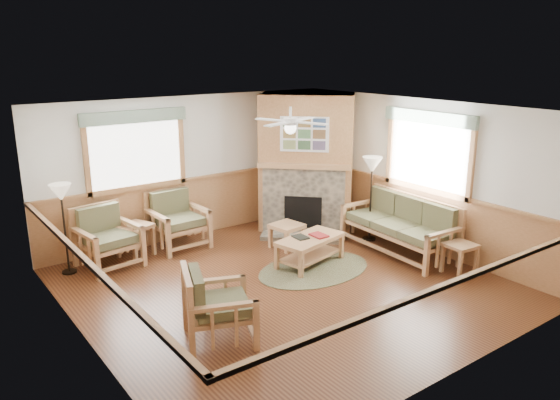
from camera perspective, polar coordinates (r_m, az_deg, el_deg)
floor at (r=8.54m, az=0.63°, el=-8.95°), size 6.00×6.00×0.01m
ceiling at (r=7.81m, az=0.69°, el=9.41°), size 6.00×6.00×0.01m
wall_back at (r=10.55m, az=-9.21°, el=3.42°), size 6.00×0.02×2.70m
wall_front at (r=6.08m, az=18.06°, el=-6.38°), size 6.00×0.02×2.70m
wall_left at (r=6.78m, az=-20.08°, el=-4.26°), size 0.02×6.00×2.70m
wall_right at (r=10.11m, az=14.39°, el=2.59°), size 0.02×6.00×2.70m
wainscot at (r=8.32m, az=0.64°, el=-5.48°), size 6.00×6.00×1.10m
fireplace at (r=10.86m, az=2.79°, el=3.96°), size 3.11×3.11×2.70m
window_back at (r=9.88m, az=-15.14°, el=9.20°), size 1.90×0.16×1.50m
window_right at (r=9.76m, az=15.62°, el=9.09°), size 0.16×1.90×1.50m
ceiling_fan at (r=8.23m, az=1.11°, el=9.45°), size 1.59×1.59×0.36m
sofa at (r=9.93m, az=12.26°, el=-2.63°), size 2.20×1.00×0.99m
armchair_back_left at (r=9.51m, az=-17.54°, el=-3.79°), size 1.01×1.01×1.01m
armchair_back_right at (r=10.13m, az=-10.62°, el=-2.06°), size 0.95×0.95×1.02m
armchair_left at (r=6.93m, az=-6.39°, el=-10.82°), size 1.08×1.08×0.94m
coffee_table at (r=9.26m, az=3.14°, el=-5.30°), size 1.31×0.86×0.48m
end_table_chairs at (r=9.90m, az=-14.84°, el=-4.11°), size 0.66×0.65×0.58m
end_table_sofa at (r=9.34m, az=18.24°, el=-5.84°), size 0.49×0.48×0.51m
footstool at (r=10.00m, az=0.72°, el=-3.77°), size 0.58×0.58×0.45m
braided_rug at (r=9.13m, az=3.58°, el=-7.22°), size 2.53×2.53×0.01m
floor_lamp_left at (r=9.38m, az=-21.57°, el=-2.84°), size 0.45×0.45×1.50m
floor_lamp_right at (r=10.38m, az=9.46°, el=0.13°), size 0.47×0.47×1.62m
book_red at (r=9.22m, az=4.09°, el=-3.62°), size 0.22×0.30×0.03m
book_dark at (r=9.13m, az=2.16°, el=-3.82°), size 0.22×0.28×0.02m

